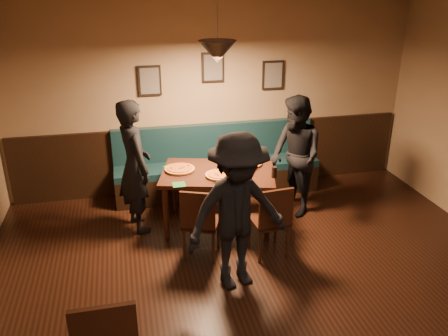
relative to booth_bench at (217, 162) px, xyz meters
name	(u,v)px	position (x,y,z in m)	size (l,w,h in m)	color
ceiling	(314,17)	(0.00, -3.20, 2.30)	(7.00, 7.00, 0.00)	silver
wall_back	(213,98)	(0.00, 0.30, 0.90)	(6.00, 6.00, 0.00)	#8C704F
wainscot	(214,156)	(0.00, 0.27, 0.00)	(5.88, 0.06, 1.00)	black
booth_bench	(217,162)	(0.00, 0.00, 0.00)	(3.00, 0.60, 1.00)	#0F232D
picture_left	(150,81)	(-0.90, 0.27, 1.20)	(0.32, 0.04, 0.42)	black
picture_center	(213,67)	(0.00, 0.27, 1.35)	(0.32, 0.04, 0.42)	black
picture_right	(273,75)	(0.90, 0.27, 1.20)	(0.32, 0.04, 0.42)	black
pendant_lamp	(217,52)	(-0.19, -0.94, 1.75)	(0.44, 0.44, 0.25)	black
dining_table	(218,199)	(-0.19, -0.94, -0.12)	(1.41, 0.91, 0.76)	black
chair_near_left	(201,221)	(-0.53, -1.60, -0.05)	(0.39, 0.39, 0.89)	black
chair_near_right	(269,219)	(0.24, -1.74, -0.05)	(0.40, 0.40, 0.91)	black
diner_left	(135,166)	(-1.21, -0.78, 0.36)	(0.62, 0.41, 1.71)	black
diner_right	(295,156)	(0.90, -0.79, 0.32)	(0.79, 0.62, 1.63)	black
diner_front	(237,213)	(-0.26, -2.22, 0.35)	(1.09, 0.63, 1.69)	black
pizza_a	(180,169)	(-0.65, -0.79, 0.28)	(0.38, 0.38, 0.04)	orange
pizza_b	(220,175)	(-0.20, -1.09, 0.28)	(0.36, 0.36, 0.04)	orange
pizza_c	(248,163)	(0.25, -0.78, 0.28)	(0.37, 0.37, 0.04)	orange
soda_glass	(274,172)	(0.45, -1.26, 0.33)	(0.07, 0.07, 0.14)	black
tabasco_bottle	(256,166)	(0.29, -0.99, 0.32)	(0.03, 0.03, 0.12)	#A00E05
napkin_a	(171,167)	(-0.75, -0.65, 0.26)	(0.15, 0.15, 0.01)	#1F741F
napkin_b	(179,185)	(-0.72, -1.23, 0.26)	(0.15, 0.15, 0.01)	#1D6D2A
cutlery_set	(225,183)	(-0.18, -1.30, 0.26)	(0.02, 0.19, 0.00)	#BCBBC0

